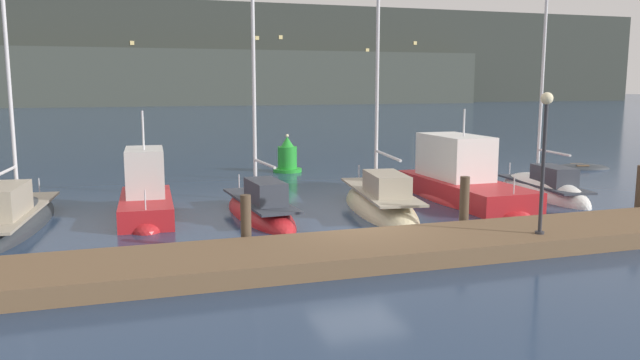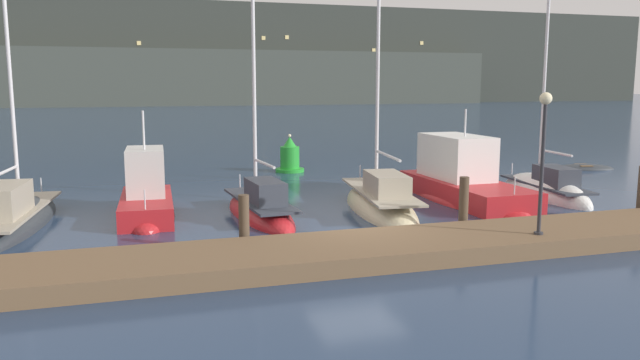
% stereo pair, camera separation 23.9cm
% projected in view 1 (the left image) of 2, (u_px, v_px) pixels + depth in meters
% --- Properties ---
extents(ground_plane, '(400.00, 400.00, 0.00)m').
position_uv_depth(ground_plane, '(357.00, 239.00, 17.74)').
color(ground_plane, navy).
extents(dock, '(29.18, 2.80, 0.45)m').
position_uv_depth(dock, '(385.00, 249.00, 15.90)').
color(dock, brown).
rests_on(dock, ground).
extents(mooring_pile_1, '(0.28, 0.28, 1.51)m').
position_uv_depth(mooring_pile_1, '(246.00, 223.00, 16.38)').
color(mooring_pile_1, '#4C3D2D').
rests_on(mooring_pile_1, ground).
extents(mooring_pile_2, '(0.28, 0.28, 1.70)m').
position_uv_depth(mooring_pile_2, '(464.00, 205.00, 18.34)').
color(mooring_pile_2, '#4C3D2D').
rests_on(mooring_pile_2, ground).
extents(mooring_pile_3, '(0.28, 0.28, 1.76)m').
position_uv_depth(mooring_pile_3, '(640.00, 192.00, 20.31)').
color(mooring_pile_3, '#4C3D2D').
rests_on(mooring_pile_3, ground).
extents(sailboat_berth_1, '(2.56, 7.76, 11.83)m').
position_uv_depth(sailboat_berth_1, '(13.00, 222.00, 19.17)').
color(sailboat_berth_1, '#2D3338').
rests_on(sailboat_berth_1, ground).
extents(motorboat_berth_2, '(2.03, 5.32, 4.21)m').
position_uv_depth(motorboat_berth_2, '(146.00, 206.00, 20.72)').
color(motorboat_berth_2, red).
rests_on(motorboat_berth_2, ground).
extents(sailboat_berth_3, '(1.96, 6.00, 8.48)m').
position_uv_depth(sailboat_berth_3, '(260.00, 213.00, 20.74)').
color(sailboat_berth_3, red).
rests_on(sailboat_berth_3, ground).
extents(sailboat_berth_4, '(2.82, 7.12, 8.88)m').
position_uv_depth(sailboat_berth_4, '(380.00, 207.00, 21.69)').
color(sailboat_berth_4, beige).
rests_on(sailboat_berth_4, ground).
extents(motorboat_berth_5, '(2.59, 7.43, 3.93)m').
position_uv_depth(motorboat_berth_5, '(461.00, 186.00, 23.85)').
color(motorboat_berth_5, red).
rests_on(motorboat_berth_5, ground).
extents(sailboat_berth_6, '(2.24, 6.05, 8.71)m').
position_uv_depth(sailboat_berth_6, '(543.00, 193.00, 24.60)').
color(sailboat_berth_6, white).
rests_on(sailboat_berth_6, ground).
extents(channel_buoy, '(1.44, 1.44, 1.90)m').
position_uv_depth(channel_buoy, '(287.00, 158.00, 31.26)').
color(channel_buoy, green).
rests_on(channel_buoy, ground).
extents(dock_lamppost, '(0.32, 0.32, 3.72)m').
position_uv_depth(dock_lamppost, '(545.00, 139.00, 16.15)').
color(dock_lamppost, '#2D2D33').
rests_on(dock_lamppost, dock).
extents(hillside_backdrop, '(240.00, 23.00, 21.25)m').
position_uv_depth(hillside_backdrop, '(146.00, 58.00, 130.90)').
color(hillside_backdrop, '#333833').
rests_on(hillside_backdrop, ground).
extents(rowboat_adrift, '(3.35, 1.96, 0.56)m').
position_uv_depth(rowboat_adrift, '(579.00, 169.00, 32.36)').
color(rowboat_adrift, '#2D3338').
rests_on(rowboat_adrift, ground).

